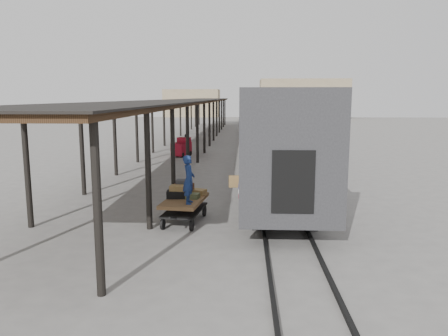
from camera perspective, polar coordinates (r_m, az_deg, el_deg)
ground at (r=16.77m, az=-3.67°, el=-5.97°), size 160.00×160.00×0.00m
train at (r=49.92m, az=4.35°, el=7.30°), size 3.45×76.01×4.01m
canopy at (r=40.42m, az=-4.74°, el=8.69°), size 4.90×64.30×4.15m
rails at (r=50.28m, az=4.31°, el=4.31°), size 1.54×150.00×0.12m
building_far at (r=94.86m, az=10.25°, el=8.91°), size 18.00×10.00×8.00m
building_left at (r=98.80m, az=-4.17°, el=8.46°), size 12.00×8.00×6.00m
baggage_cart at (r=15.50m, az=-5.18°, el=-4.79°), size 1.55×2.54×0.86m
suitcase_stack at (r=15.79m, az=-5.31°, el=-2.96°), size 1.39×1.10×0.59m
luggage_tug at (r=32.75m, az=-5.55°, el=2.64°), size 1.46×1.81×1.39m
porter at (r=14.62m, az=-4.61°, el=-1.52°), size 0.39×0.60×1.63m
pedestrian at (r=34.60m, az=-4.97°, el=3.20°), size 0.92×0.49×1.50m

